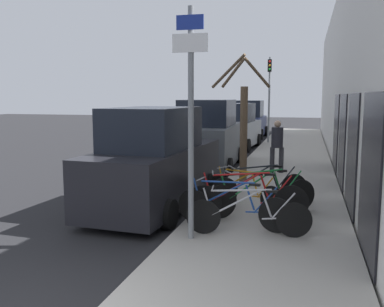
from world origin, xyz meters
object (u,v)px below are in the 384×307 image
(signpost, at_px, (191,114))
(bicycle_2, at_px, (247,200))
(bicycle_3, at_px, (262,195))
(parked_car_1, at_px, (208,138))
(parked_car_0, at_px, (155,163))
(bicycle_5, at_px, (260,187))
(bicycle_0, at_px, (248,215))
(bicycle_4, at_px, (244,191))
(traffic_light, at_px, (269,88))
(street_tree, at_px, (243,124))
(pedestrian_near, at_px, (277,143))
(parked_car_2, at_px, (234,128))
(bicycle_1, at_px, (233,207))
(parked_car_3, at_px, (248,121))

(signpost, xyz_separation_m, bicycle_2, (0.80, 1.32, -1.74))
(bicycle_3, xyz_separation_m, parked_car_1, (-2.57, 6.22, 0.57))
(bicycle_3, height_order, parked_car_0, parked_car_0)
(bicycle_5, height_order, parked_car_1, parked_car_1)
(bicycle_0, height_order, parked_car_1, parked_car_1)
(bicycle_4, height_order, traffic_light, traffic_light)
(bicycle_2, distance_m, street_tree, 4.09)
(bicycle_4, distance_m, pedestrian_near, 4.76)
(bicycle_2, bearing_deg, bicycle_5, -17.04)
(bicycle_2, relative_size, bicycle_4, 1.29)
(pedestrian_near, distance_m, street_tree, 2.16)
(parked_car_2, height_order, pedestrian_near, parked_car_2)
(bicycle_0, distance_m, street_tree, 4.98)
(parked_car_2, bearing_deg, pedestrian_near, -66.29)
(signpost, xyz_separation_m, parked_car_0, (-1.48, 2.29, -1.24))
(bicycle_1, bearing_deg, bicycle_4, 9.68)
(street_tree, bearing_deg, bicycle_4, -80.54)
(parked_car_0, height_order, pedestrian_near, parked_car_0)
(bicycle_4, relative_size, parked_car_0, 0.38)
(bicycle_0, distance_m, parked_car_3, 19.90)
(parked_car_1, bearing_deg, bicycle_3, -69.65)
(bicycle_1, distance_m, traffic_light, 15.60)
(bicycle_2, distance_m, parked_car_3, 18.98)
(bicycle_2, xyz_separation_m, pedestrian_near, (0.17, 5.68, 0.56))
(bicycle_4, distance_m, parked_car_1, 6.19)
(traffic_light, bearing_deg, bicycle_2, -86.42)
(bicycle_3, xyz_separation_m, parked_car_0, (-2.51, 0.44, 0.50))
(bicycle_2, xyz_separation_m, bicycle_3, (0.23, 0.53, -0.01))
(parked_car_2, bearing_deg, bicycle_0, -75.55)
(bicycle_0, relative_size, bicycle_4, 1.20)
(bicycle_3, relative_size, pedestrian_near, 1.27)
(bicycle_5, xyz_separation_m, parked_car_0, (-2.36, -0.50, 0.52))
(bicycle_0, height_order, parked_car_0, parked_car_0)
(signpost, distance_m, bicycle_4, 2.96)
(street_tree, xyz_separation_m, traffic_light, (-0.25, 11.06, 1.21))
(parked_car_1, bearing_deg, traffic_light, 78.00)
(bicycle_4, relative_size, parked_car_2, 0.40)
(bicycle_4, bearing_deg, bicycle_0, -135.58)
(parked_car_1, distance_m, parked_car_3, 12.06)
(signpost, bearing_deg, parked_car_0, 122.91)
(parked_car_1, xyz_separation_m, parked_car_2, (-0.09, 6.15, -0.10))
(parked_car_2, xyz_separation_m, traffic_light, (1.50, 1.99, 2.01))
(parked_car_3, height_order, street_tree, street_tree)
(street_tree, bearing_deg, parked_car_2, 100.95)
(parked_car_3, bearing_deg, parked_car_1, -88.83)
(bicycle_2, xyz_separation_m, bicycle_5, (0.08, 1.47, -0.03))
(bicycle_2, height_order, parked_car_1, parked_car_1)
(bicycle_1, distance_m, bicycle_4, 1.47)
(bicycle_3, relative_size, street_tree, 0.59)
(traffic_light, bearing_deg, parked_car_1, -99.84)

